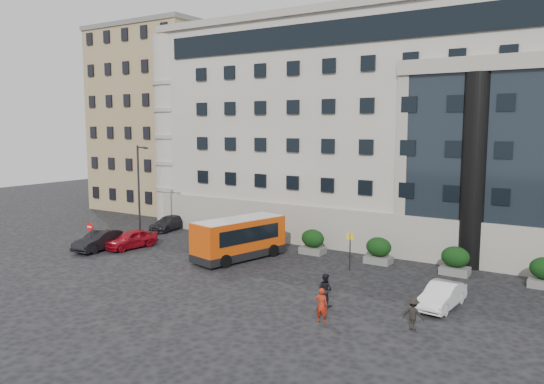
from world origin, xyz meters
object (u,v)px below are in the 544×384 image
(parked_car_a, at_px, (131,239))
(parked_car_c, at_px, (169,223))
(pedestrian_c, at_px, (413,314))
(bus_stop_sign, at_px, (350,245))
(pedestrian_a, at_px, (322,305))
(parked_car_d, at_px, (205,214))
(white_taxi, at_px, (442,296))
(no_entry_sign, at_px, (90,231))
(minibus, at_px, (239,237))
(pedestrian_b, at_px, (325,289))
(hedge_d, at_px, (455,260))
(hedge_a, at_px, (256,234))
(street_lamp, at_px, (139,191))
(hedge_c, at_px, (379,250))
(parked_car_b, at_px, (100,240))
(red_truck, at_px, (191,202))
(hedge_b, at_px, (313,241))

(parked_car_a, bearing_deg, parked_car_c, 118.75)
(pedestrian_c, bearing_deg, parked_car_a, -13.77)
(parked_car_a, bearing_deg, bus_stop_sign, 18.72)
(pedestrian_a, bearing_deg, parked_car_c, -37.10)
(parked_car_d, xyz_separation_m, white_taxi, (27.34, -13.37, -0.01))
(bus_stop_sign, relative_size, parked_car_d, 0.53)
(pedestrian_a, bearing_deg, no_entry_sign, -15.98)
(minibus, height_order, pedestrian_b, minibus)
(minibus, xyz_separation_m, parked_car_c, (-11.78, 5.08, -0.98))
(parked_car_d, bearing_deg, hedge_d, -16.41)
(hedge_a, distance_m, no_entry_sign, 12.64)
(street_lamp, distance_m, parked_car_c, 7.14)
(hedge_d, bearing_deg, hedge_c, 180.00)
(hedge_c, height_order, hedge_d, same)
(bus_stop_sign, xyz_separation_m, parked_car_c, (-19.78, 3.62, -1.09))
(pedestrian_b, bearing_deg, hedge_c, -75.20)
(hedge_d, xyz_separation_m, parked_car_b, (-24.83, -7.77, -0.18))
(minibus, relative_size, white_taxi, 1.85)
(no_entry_sign, relative_size, pedestrian_c, 1.50)
(red_truck, relative_size, parked_car_d, 1.22)
(parked_car_a, relative_size, pedestrian_b, 2.41)
(hedge_b, bearing_deg, parked_car_a, -154.58)
(white_taxi, xyz_separation_m, pedestrian_a, (-4.36, -5.31, 0.21))
(street_lamp, height_order, white_taxi, street_lamp)
(parked_car_b, bearing_deg, parked_car_a, 40.52)
(red_truck, distance_m, parked_car_a, 14.80)
(parked_car_b, bearing_deg, pedestrian_c, -12.12)
(hedge_b, xyz_separation_m, no_entry_sign, (-14.20, -8.84, 0.72))
(hedge_b, xyz_separation_m, hedge_c, (5.20, 0.00, 0.00))
(pedestrian_a, bearing_deg, parked_car_a, -24.06)
(hedge_b, xyz_separation_m, red_truck, (-18.67, 7.48, 0.64))
(parked_car_d, bearing_deg, pedestrian_c, -34.84)
(hedge_a, relative_size, hedge_b, 1.00)
(hedge_a, distance_m, parked_car_c, 10.32)
(hedge_b, distance_m, parked_car_a, 14.21)
(red_truck, height_order, pedestrian_c, red_truck)
(pedestrian_a, bearing_deg, pedestrian_b, -74.18)
(pedestrian_c, bearing_deg, street_lamp, -16.58)
(parked_car_c, bearing_deg, pedestrian_c, -29.35)
(hedge_d, xyz_separation_m, parked_car_d, (-26.34, 6.57, -0.26))
(pedestrian_a, distance_m, pedestrian_c, 4.32)
(hedge_a, distance_m, street_lamp, 9.89)
(red_truck, bearing_deg, hedge_c, -13.53)
(no_entry_sign, height_order, pedestrian_a, no_entry_sign)
(pedestrian_a, bearing_deg, red_truck, -44.53)
(red_truck, xyz_separation_m, pedestrian_b, (24.74, -17.30, -0.69))
(street_lamp, distance_m, parked_car_d, 12.28)
(red_truck, bearing_deg, hedge_d, -10.56)
(minibus, bearing_deg, hedge_c, 38.88)
(parked_car_c, height_order, pedestrian_b, pedestrian_b)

